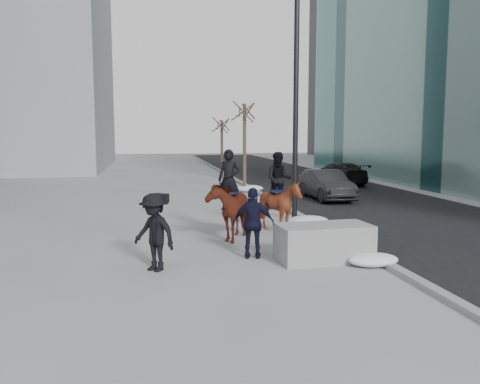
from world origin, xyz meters
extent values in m
plane|color=gray|center=(0.00, 0.00, 0.00)|extent=(120.00, 120.00, 0.00)
cube|color=black|center=(7.00, 10.00, 0.01)|extent=(8.00, 90.00, 0.01)
cube|color=gray|center=(3.00, 10.00, 0.06)|extent=(0.25, 90.00, 0.12)
cube|color=gray|center=(1.73, -0.66, 0.45)|extent=(2.30, 1.26, 0.89)
imported|color=black|center=(5.60, 9.98, 0.68)|extent=(1.52, 4.14, 1.36)
imported|color=black|center=(8.60, 16.25, 0.65)|extent=(2.45, 4.72, 1.31)
imported|color=#4C190F|center=(-0.11, 2.31, 0.85)|extent=(1.67, 2.22, 1.70)
imported|color=black|center=(-0.11, 2.46, 1.72)|extent=(0.77, 0.66, 1.78)
cube|color=#10143C|center=(-0.11, 2.46, 1.34)|extent=(0.67, 0.71, 0.06)
imported|color=#511C10|center=(1.58, 2.99, 0.81)|extent=(1.64, 1.75, 1.63)
imported|color=black|center=(1.58, 3.14, 1.64)|extent=(0.96, 0.83, 1.70)
cube|color=black|center=(1.58, 3.14, 1.28)|extent=(0.60, 0.66, 0.06)
imported|color=black|center=(0.10, -0.10, 0.88)|extent=(1.10, 0.66, 1.75)
cylinder|color=orange|center=(0.05, 0.45, 1.15)|extent=(0.04, 0.18, 0.07)
imported|color=black|center=(-2.31, -0.82, 0.88)|extent=(1.27, 1.26, 1.75)
cube|color=black|center=(-2.16, -0.57, 1.62)|extent=(0.41, 0.41, 0.20)
cylinder|color=black|center=(2.60, 4.87, 4.50)|extent=(0.18, 0.18, 9.00)
ellipsoid|color=silver|center=(2.70, -1.34, 0.15)|extent=(1.20, 0.76, 0.30)
ellipsoid|color=silver|center=(2.70, 13.45, 0.18)|extent=(1.41, 0.90, 0.36)
ellipsoid|color=silver|center=(2.70, 7.68, 0.17)|extent=(1.34, 0.85, 0.34)
ellipsoid|color=silver|center=(2.70, 3.67, 0.18)|extent=(1.44, 0.91, 0.37)
camera|label=1|loc=(-2.38, -12.14, 3.12)|focal=38.00mm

